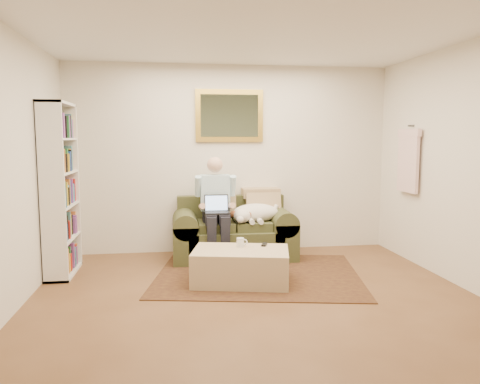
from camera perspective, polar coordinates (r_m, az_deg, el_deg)
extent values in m
cube|color=brown|center=(4.40, 2.92, -14.63)|extent=(4.50, 5.00, 0.01)
cube|color=white|center=(4.23, 3.14, 20.36)|extent=(4.50, 5.00, 0.01)
cube|color=silver|center=(6.58, -1.21, 4.04)|extent=(4.50, 0.01, 2.60)
cube|color=#321814|center=(5.57, 2.19, -10.00)|extent=(2.63, 2.26, 0.01)
cube|color=#424927|center=(6.26, -0.77, -6.29)|extent=(1.22, 0.78, 0.40)
cube|color=#424927|center=(6.52, -1.16, -2.19)|extent=(1.48, 0.17, 0.41)
cube|color=#424927|center=(6.20, -6.68, -6.01)|extent=(0.32, 0.78, 0.81)
cube|color=#424927|center=(6.36, 5.00, -5.66)|extent=(0.32, 0.78, 0.81)
cube|color=#424927|center=(6.14, -2.95, -4.13)|extent=(0.46, 0.53, 0.11)
cube|color=#424927|center=(6.20, 1.50, -4.01)|extent=(0.46, 0.53, 0.11)
cube|color=black|center=(5.93, -2.80, -2.52)|extent=(0.31, 0.22, 0.02)
cube|color=black|center=(6.02, -2.90, -1.34)|extent=(0.31, 0.06, 0.22)
cube|color=#99BFF2|center=(6.01, -2.90, -1.35)|extent=(0.28, 0.04, 0.19)
cube|color=tan|center=(5.22, 0.10, -9.04)|extent=(1.15, 0.87, 0.38)
cylinder|color=white|center=(5.29, 0.04, -6.16)|extent=(0.08, 0.08, 0.10)
cube|color=black|center=(5.37, 2.98, -6.40)|extent=(0.10, 0.16, 0.02)
cube|color=gold|center=(6.56, -1.30, 9.27)|extent=(0.94, 0.04, 0.72)
cube|color=gray|center=(6.54, -1.28, 9.28)|extent=(0.80, 0.01, 0.58)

